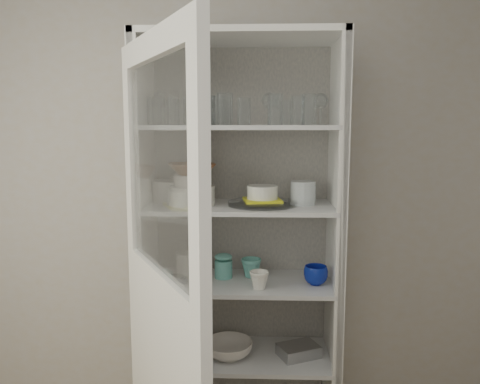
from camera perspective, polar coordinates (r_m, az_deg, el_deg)
The scene contains 36 objects.
wall_back at distance 2.62m, azimuth -4.19°, elevation 0.15°, with size 3.60×0.02×2.60m, color #A59986.
pantry_cabinet at distance 2.52m, azimuth 0.05°, elevation -8.52°, with size 1.00×0.45×2.10m.
cupboard_door at distance 1.94m, azimuth -9.43°, elevation -15.94°, with size 0.47×0.81×2.00m.
tumbler_0 at distance 2.29m, azimuth -10.42°, elevation 9.66°, with size 0.07×0.07×0.13m, color silver.
tumbler_1 at distance 2.24m, azimuth -8.20°, elevation 9.66°, with size 0.06×0.06×0.13m, color silver.
tumbler_2 at distance 2.20m, azimuth -1.85°, elevation 10.05°, with size 0.07×0.07×0.15m, color silver.
tumbler_3 at distance 2.19m, azimuth 0.48°, elevation 9.79°, with size 0.06×0.06×0.13m, color silver.
tumbler_4 at distance 2.19m, azimuth 4.31°, elevation 9.99°, with size 0.07×0.07×0.14m, color silver.
tumbler_5 at distance 2.20m, azimuth 8.37°, elevation 9.90°, with size 0.07×0.07×0.14m, color silver.
tumbler_6 at distance 2.20m, azimuth 7.06°, elevation 9.82°, with size 0.07×0.07×0.13m, color silver.
tumbler_7 at distance 2.42m, azimuth -9.88°, elevation 9.65°, with size 0.07×0.07×0.14m, color silver.
tumbler_8 at distance 2.38m, azimuth -6.99°, elevation 9.64°, with size 0.07×0.07×0.13m, color silver.
tumbler_9 at distance 2.37m, azimuth -3.87°, elevation 9.89°, with size 0.07×0.07×0.15m, color silver.
tumbler_10 at distance 2.38m, azimuth -2.73°, elevation 9.84°, with size 0.07×0.07×0.14m, color silver.
tumbler_11 at distance 2.38m, azimuth 5.63°, elevation 9.59°, with size 0.06×0.06×0.12m, color silver.
goblet_0 at distance 2.49m, azimuth -9.56°, elevation 10.20°, with size 0.09×0.09×0.19m, color silver, non-canonical shape.
goblet_1 at distance 2.45m, azimuth -4.39°, elevation 10.07°, with size 0.08×0.08×0.17m, color silver, non-canonical shape.
goblet_2 at distance 2.43m, azimuth 3.59°, elevation 10.23°, with size 0.08×0.08×0.18m, color silver, non-canonical shape.
goblet_3 at distance 2.47m, azimuth 9.80°, elevation 10.07°, with size 0.08×0.08×0.18m, color silver, non-canonical shape.
plate_stack_front at distance 2.37m, azimuth -5.85°, elevation -0.44°, with size 0.23×0.23×0.10m, color white.
plate_stack_back at distance 2.51m, azimuth -8.38°, elevation 0.16°, with size 0.20×0.20×0.11m, color white.
cream_bowl at distance 2.36m, azimuth -5.88°, elevation 1.43°, with size 0.19×0.19×0.06m, color silver.
terracotta_bowl at distance 2.35m, azimuth -5.90°, elevation 2.82°, with size 0.23×0.23×0.06m, color brown.
glass_platter at distance 2.36m, azimuth 2.73°, elevation -1.38°, with size 0.35×0.35×0.02m, color silver.
yellow_trivet at distance 2.36m, azimuth 2.73°, elevation -0.99°, with size 0.18×0.18×0.01m, color yellow.
white_ramekin at distance 2.36m, azimuth 2.74°, elevation -0.03°, with size 0.16×0.16×0.07m, color white.
grey_bowl_stack at distance 2.39m, azimuth 7.69°, elevation -0.11°, with size 0.13×0.13×0.12m, color #B7BFBE.
mug_blue at distance 2.43m, azimuth 9.21°, elevation -9.97°, with size 0.12×0.12×0.10m, color navy.
mug_teal at distance 2.52m, azimuth 1.38°, elevation -9.23°, with size 0.11×0.11×0.10m, color #1E8271.
mug_white at distance 2.34m, azimuth 2.34°, elevation -10.69°, with size 0.10×0.10×0.09m, color white.
teal_jar at distance 2.50m, azimuth -2.03°, elevation -9.16°, with size 0.09×0.09×0.11m.
measuring_cups at distance 2.46m, azimuth -7.93°, elevation -10.50°, with size 0.09×0.09×0.04m, color #AEAEAF.
white_canister at distance 2.54m, azimuth -6.58°, elevation -8.78°, with size 0.11×0.11×0.13m, color white.
cream_dish at distance 2.58m, azimuth -1.39°, elevation -18.56°, with size 0.25×0.25×0.08m, color silver.
tin_box at distance 2.60m, azimuth 7.15°, elevation -18.63°, with size 0.20×0.14×0.06m, color gray.
tumbler_12 at distance 2.25m, azimuth -5.66°, elevation 10.08°, with size 0.08×0.08×0.16m, color silver.
Camera 1 is at (0.29, -1.08, 1.65)m, focal length 35.00 mm.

